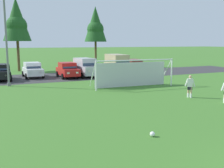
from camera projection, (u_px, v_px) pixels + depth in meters
The scene contains 14 objects.
ground_plane at pixel (111, 93), 20.73m from camera, with size 400.00×400.00×0.00m, color #3D7028.
parking_lot_strip at pixel (71, 76), 31.38m from camera, with size 52.00×8.40×0.01m, color #333335.
soccer_ball at pixel (152, 134), 11.17m from camera, with size 0.22×0.22×0.22m.
soccer_goal at pixel (132, 73), 23.70m from camera, with size 7.51×2.33×2.57m.
player_defender_far at pixel (190, 86), 19.04m from camera, with size 0.57×0.59×1.64m.
parked_car_slot_left at pixel (1, 72), 27.82m from camera, with size 2.13×4.25×1.72m.
parked_car_slot_center_left at pixel (33, 70), 30.20m from camera, with size 2.14×4.25×1.72m.
parked_car_slot_center at pixel (68, 70), 30.05m from camera, with size 2.07×4.21×1.72m.
parked_car_slot_center_right at pixel (85, 67), 30.90m from camera, with size 2.39×4.73×2.16m.
parked_car_slot_right at pixel (117, 64), 32.69m from camera, with size 2.46×4.93×2.52m.
parked_car_slot_far_right at pixel (134, 65), 35.85m from camera, with size 2.05×4.20×1.72m.
tree_left_edge at pixel (16, 21), 35.93m from camera, with size 3.76×3.76×10.04m.
tree_mid_left at pixel (95, 25), 43.68m from camera, with size 3.71×3.71×9.90m.
street_lamp at pixel (8, 39), 23.66m from camera, with size 2.00×0.32×8.21m.
Camera 1 is at (-8.23, -3.63, 3.95)m, focal length 42.15 mm.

